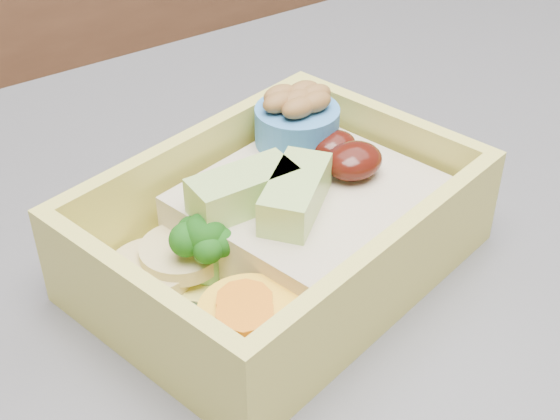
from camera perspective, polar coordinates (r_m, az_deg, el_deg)
bento_box at (r=0.40m, az=0.33°, el=-0.94°), size 0.22×0.18×0.07m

